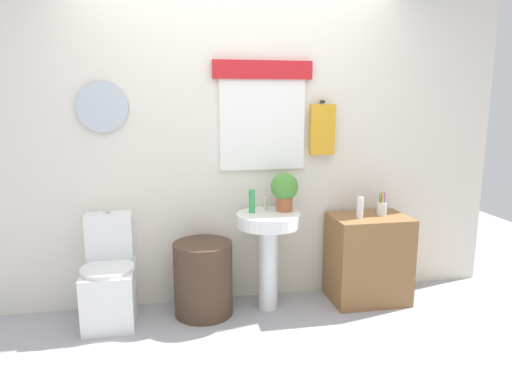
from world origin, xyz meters
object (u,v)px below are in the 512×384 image
object	(u,v)px
laundry_hamper	(203,278)
toilet	(110,281)
soap_bottle	(252,201)
toothbrush_cup	(382,208)
lotion_bottle	(360,207)
wooden_cabinet	(368,258)
potted_plant	(284,189)
pedestal_sink	(268,238)

from	to	relation	value
laundry_hamper	toilet	bearing A→B (deg)	177.06
toilet	soap_bottle	xyz separation A→B (m)	(1.08, 0.01, 0.56)
laundry_hamper	toothbrush_cup	world-z (taller)	toothbrush_cup
lotion_bottle	toothbrush_cup	world-z (taller)	toothbrush_cup
lotion_bottle	toothbrush_cup	bearing A→B (deg)	15.62
lotion_bottle	wooden_cabinet	bearing A→B (deg)	20.46
laundry_hamper	wooden_cabinet	xyz separation A→B (m)	(1.34, 0.00, 0.07)
potted_plant	lotion_bottle	distance (m)	0.62
laundry_hamper	pedestal_sink	xyz separation A→B (m)	(0.51, -0.00, 0.29)
wooden_cabinet	toothbrush_cup	bearing A→B (deg)	10.54
pedestal_sink	lotion_bottle	world-z (taller)	lotion_bottle
wooden_cabinet	toilet	bearing A→B (deg)	179.00
laundry_hamper	wooden_cabinet	bearing A→B (deg)	0.00
soap_bottle	pedestal_sink	bearing A→B (deg)	-22.62
lotion_bottle	toothbrush_cup	xyz separation A→B (m)	(0.21, 0.06, -0.03)
wooden_cabinet	soap_bottle	bearing A→B (deg)	177.01
potted_plant	soap_bottle	bearing A→B (deg)	-177.80
toothbrush_cup	wooden_cabinet	bearing A→B (deg)	-169.46
laundry_hamper	wooden_cabinet	size ratio (longest dim) A/B	0.80
lotion_bottle	toilet	bearing A→B (deg)	177.76
laundry_hamper	soap_bottle	bearing A→B (deg)	7.34
pedestal_sink	soap_bottle	bearing A→B (deg)	157.38
soap_bottle	lotion_bottle	distance (m)	0.86
potted_plant	lotion_bottle	bearing A→B (deg)	-9.64
wooden_cabinet	toothbrush_cup	world-z (taller)	toothbrush_cup
toothbrush_cup	pedestal_sink	bearing A→B (deg)	-178.79
potted_plant	toothbrush_cup	size ratio (longest dim) A/B	1.63
soap_bottle	potted_plant	xyz separation A→B (m)	(0.26, 0.01, 0.08)
toilet	laundry_hamper	bearing A→B (deg)	-2.94
soap_bottle	wooden_cabinet	bearing A→B (deg)	-2.99
toilet	potted_plant	distance (m)	1.48
wooden_cabinet	lotion_bottle	size ratio (longest dim) A/B	4.17
pedestal_sink	potted_plant	distance (m)	0.40
toilet	laundry_hamper	xyz separation A→B (m)	(0.69, -0.04, -0.02)
pedestal_sink	wooden_cabinet	xyz separation A→B (m)	(0.84, 0.00, -0.22)
toilet	soap_bottle	bearing A→B (deg)	0.78
soap_bottle	lotion_bottle	bearing A→B (deg)	-6.05
lotion_bottle	laundry_hamper	bearing A→B (deg)	178.15
laundry_hamper	lotion_bottle	bearing A→B (deg)	-1.85
wooden_cabinet	soap_bottle	xyz separation A→B (m)	(-0.96, 0.05, 0.51)
laundry_hamper	soap_bottle	distance (m)	0.70
wooden_cabinet	lotion_bottle	world-z (taller)	lotion_bottle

